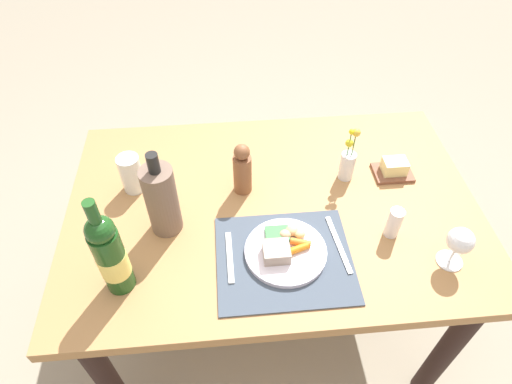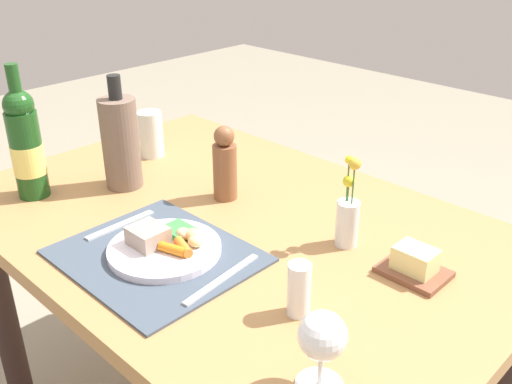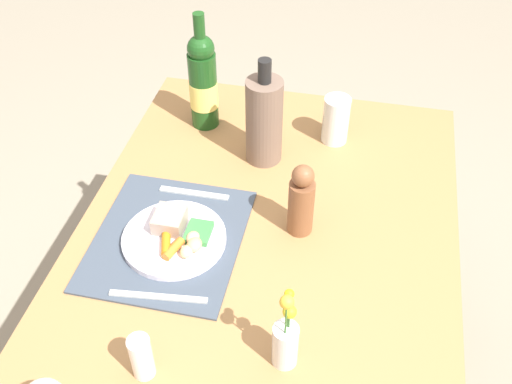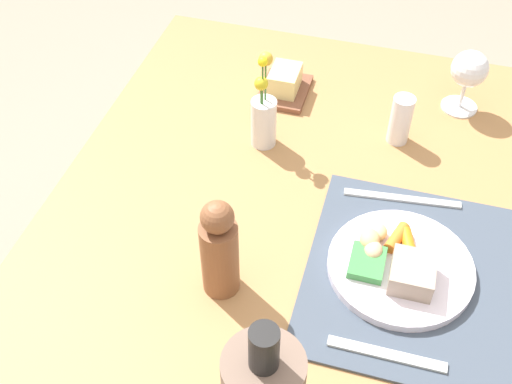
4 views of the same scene
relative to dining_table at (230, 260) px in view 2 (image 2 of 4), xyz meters
The scene contains 13 objects.
dining_table is the anchor object (origin of this frame).
placemat 0.25m from the dining_table, 88.23° to the right, with size 0.39×0.34×0.01m, color #3E4957.
dinner_plate 0.24m from the dining_table, 86.94° to the right, with size 0.24×0.24×0.06m.
fork 0.28m from the dining_table, 126.82° to the right, with size 0.02×0.18×0.01m, color silver.
knife 0.28m from the dining_table, 46.61° to the right, with size 0.01×0.21×0.01m, color silver.
water_tumbler 0.50m from the dining_table, 165.90° to the left, with size 0.07×0.07×0.13m.
pepper_mill 0.23m from the dining_table, 141.15° to the left, with size 0.06×0.06×0.19m.
wine_bottle 0.58m from the dining_table, 150.53° to the right, with size 0.08×0.08×0.34m.
flower_vase 0.33m from the dining_table, 21.33° to the left, with size 0.05×0.05×0.21m.
wine_glass 0.59m from the dining_table, 29.01° to the right, with size 0.08×0.08×0.14m.
cooler_bottle 0.41m from the dining_table, 169.60° to the right, with size 0.10×0.10×0.30m.
salt_shaker 0.41m from the dining_table, 24.13° to the right, with size 0.04×0.04×0.10m, color white.
butter_dish 0.46m from the dining_table, 13.28° to the left, with size 0.13×0.10×0.06m.
Camera 2 is at (0.87, -0.81, 1.42)m, focal length 40.50 mm.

